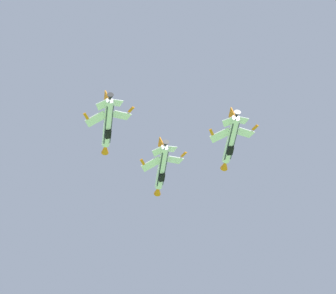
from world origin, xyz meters
The scene contains 3 objects.
fighter_jet_lead centered at (-18.61, 121.87, 124.03)m, with size 9.81×15.74×4.93m.
fighter_jet_left_wing centered at (-27.44, 107.02, 123.19)m, with size 9.86×15.74×4.87m.
fighter_jet_right_wing centered at (-3.18, 113.86, 121.88)m, with size 10.06×15.74×4.58m.
Camera 1 is at (-0.18, 0.92, 1.89)m, focal length 86.32 mm.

